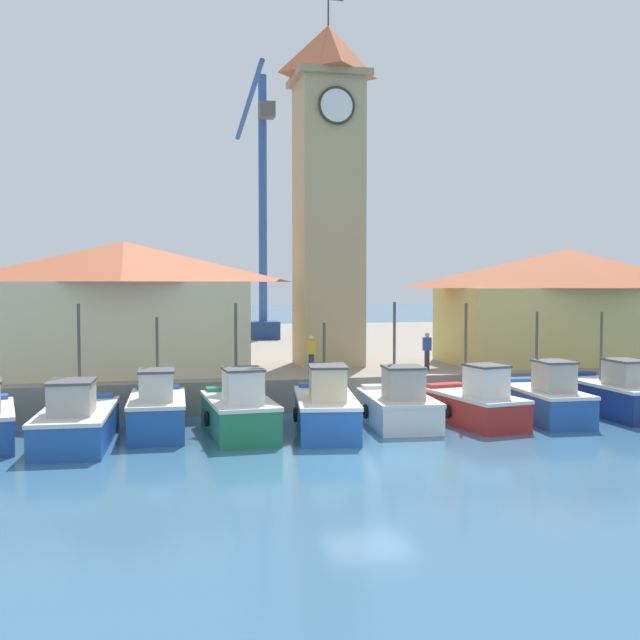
% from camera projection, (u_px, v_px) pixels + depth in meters
% --- Properties ---
extents(ground_plane, '(300.00, 300.00, 0.00)m').
position_uv_depth(ground_plane, '(367.00, 461.00, 21.23)').
color(ground_plane, '#386689').
extents(quay_wharf, '(120.00, 40.00, 1.28)m').
position_uv_depth(quay_wharf, '(240.00, 351.00, 48.73)').
color(quay_wharf, gray).
rests_on(quay_wharf, ground).
extents(fishing_boat_left_outer, '(2.47, 5.37, 4.38)m').
position_uv_depth(fishing_boat_left_outer, '(76.00, 421.00, 23.35)').
color(fishing_boat_left_outer, '#2356A8').
rests_on(fishing_boat_left_outer, ground).
extents(fishing_boat_left_inner, '(2.04, 4.55, 3.88)m').
position_uv_depth(fishing_boat_left_inner, '(157.00, 410.00, 25.01)').
color(fishing_boat_left_inner, '#2356A8').
rests_on(fishing_boat_left_inner, ground).
extents(fishing_boat_mid_left, '(2.24, 4.59, 4.37)m').
position_uv_depth(fishing_boat_mid_left, '(239.00, 412.00, 24.72)').
color(fishing_boat_mid_left, '#237A4C').
rests_on(fishing_boat_mid_left, ground).
extents(fishing_boat_center, '(2.75, 5.34, 3.68)m').
position_uv_depth(fishing_boat_center, '(326.00, 409.00, 25.18)').
color(fishing_boat_center, '#2356A8').
rests_on(fishing_boat_center, ground).
extents(fishing_boat_mid_right, '(2.52, 4.58, 4.37)m').
position_uv_depth(fishing_boat_mid_right, '(398.00, 405.00, 26.49)').
color(fishing_boat_mid_right, silver).
rests_on(fishing_boat_mid_right, ground).
extents(fishing_boat_right_inner, '(2.55, 4.63, 4.32)m').
position_uv_depth(fishing_boat_right_inner, '(475.00, 404.00, 26.69)').
color(fishing_boat_right_inner, '#AD2823').
rests_on(fishing_boat_right_inner, ground).
extents(fishing_boat_right_outer, '(2.13, 4.79, 3.98)m').
position_uv_depth(fishing_boat_right_outer, '(544.00, 399.00, 27.51)').
color(fishing_boat_right_outer, '#2356A8').
rests_on(fishing_boat_right_outer, ground).
extents(fishing_boat_far_right, '(1.92, 5.17, 3.92)m').
position_uv_depth(fishing_boat_far_right, '(611.00, 395.00, 28.60)').
color(fishing_boat_far_right, navy).
rests_on(fishing_boat_far_right, ground).
extents(clock_tower, '(3.31, 3.31, 17.00)m').
position_uv_depth(clock_tower, '(328.00, 188.00, 34.09)').
color(clock_tower, tan).
rests_on(clock_tower, quay_wharf).
extents(warehouse_left, '(10.29, 7.06, 5.53)m').
position_uv_depth(warehouse_left, '(124.00, 305.00, 31.83)').
color(warehouse_left, beige).
rests_on(warehouse_left, quay_wharf).
extents(warehouse_right, '(12.03, 5.52, 5.38)m').
position_uv_depth(warehouse_right, '(568.00, 304.00, 35.59)').
color(warehouse_right, tan).
rests_on(warehouse_right, quay_wharf).
extents(port_crane_near, '(2.00, 10.93, 18.72)m').
position_uv_depth(port_crane_near, '(262.00, 233.00, 50.42)').
color(port_crane_near, navy).
rests_on(port_crane_near, quay_wharf).
extents(dock_worker_near_tower, '(0.34, 0.22, 1.62)m').
position_uv_depth(dock_worker_near_tower, '(427.00, 350.00, 32.40)').
color(dock_worker_near_tower, '#33333D').
rests_on(dock_worker_near_tower, quay_wharf).
extents(dock_worker_along_quay, '(0.34, 0.22, 1.62)m').
position_uv_depth(dock_worker_along_quay, '(311.00, 354.00, 30.72)').
color(dock_worker_along_quay, '#33333D').
rests_on(dock_worker_along_quay, quay_wharf).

